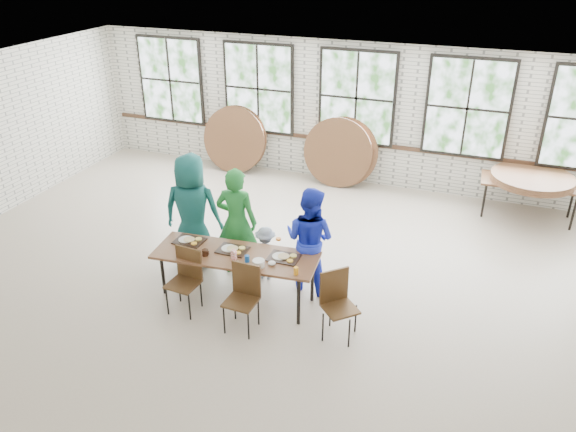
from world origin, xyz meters
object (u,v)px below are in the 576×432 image
dining_table (236,257)px  storage_table (531,184)px  chair_near_left (186,274)px  chair_near_right (244,291)px

dining_table → storage_table: same height
chair_near_left → storage_table: size_ratio=0.52×
chair_near_left → storage_table: bearing=51.1°
chair_near_left → storage_table: chair_near_left is taller
dining_table → chair_near_right: 0.72m
chair_near_right → storage_table: 6.16m
dining_table → chair_near_right: (0.39, -0.59, -0.13)m
chair_near_right → chair_near_left: bearing=175.8°
chair_near_left → dining_table: bearing=45.7°
dining_table → chair_near_right: chair_near_right is taller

